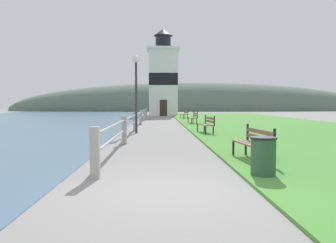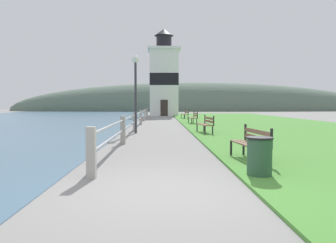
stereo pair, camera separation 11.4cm
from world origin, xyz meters
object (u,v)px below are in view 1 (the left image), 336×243
(park_bench_by_lighthouse, at_px, (185,113))
(trash_bin, at_px, (263,157))
(park_bench_near, at_px, (254,141))
(lighthouse, at_px, (163,78))
(lamp_post, at_px, (136,80))
(park_bench_midway, at_px, (207,123))
(park_bench_far, at_px, (193,117))

(park_bench_by_lighthouse, relative_size, trash_bin, 2.27)
(park_bench_near, bearing_deg, trash_bin, 73.32)
(lighthouse, bearing_deg, lamp_post, -94.00)
(park_bench_midway, xyz_separation_m, trash_bin, (-0.30, -9.81, -0.12))
(park_bench_midway, distance_m, lighthouse, 26.07)
(park_bench_near, relative_size, park_bench_far, 0.92)
(park_bench_far, xyz_separation_m, park_bench_by_lighthouse, (0.03, 8.33, -0.00))
(park_bench_by_lighthouse, bearing_deg, trash_bin, 83.32)
(park_bench_midway, distance_m, park_bench_far, 7.88)
(park_bench_midway, distance_m, park_bench_by_lighthouse, 16.21)
(trash_bin, bearing_deg, park_bench_far, 88.46)
(park_bench_by_lighthouse, distance_m, lamp_post, 16.35)
(park_bench_near, relative_size, lamp_post, 0.45)
(trash_bin, bearing_deg, park_bench_near, 78.99)
(park_bench_near, xyz_separation_m, park_bench_far, (0.12, 15.85, 0.00))
(lighthouse, bearing_deg, trash_bin, -87.55)
(park_bench_near, xyz_separation_m, trash_bin, (-0.36, -1.83, -0.11))
(park_bench_by_lighthouse, bearing_deg, park_bench_far, 84.22)
(park_bench_by_lighthouse, xyz_separation_m, lamp_post, (-3.78, -15.75, 2.20))
(park_bench_midway, relative_size, park_bench_far, 0.98)
(park_bench_by_lighthouse, height_order, lighthouse, lighthouse)
(park_bench_midway, bearing_deg, lighthouse, -91.38)
(park_bench_near, relative_size, park_bench_by_lighthouse, 0.94)
(lighthouse, height_order, lamp_post, lighthouse)
(park_bench_near, distance_m, park_bench_by_lighthouse, 24.18)
(park_bench_midway, distance_m, trash_bin, 9.81)
(park_bench_midway, relative_size, trash_bin, 2.27)
(park_bench_midway, xyz_separation_m, lamp_post, (-3.57, 0.46, 2.20))
(park_bench_near, height_order, trash_bin, park_bench_near)
(lamp_post, bearing_deg, trash_bin, -72.30)
(park_bench_near, bearing_deg, park_bench_far, -96.09)
(park_bench_far, xyz_separation_m, trash_bin, (-0.47, -17.68, -0.12))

